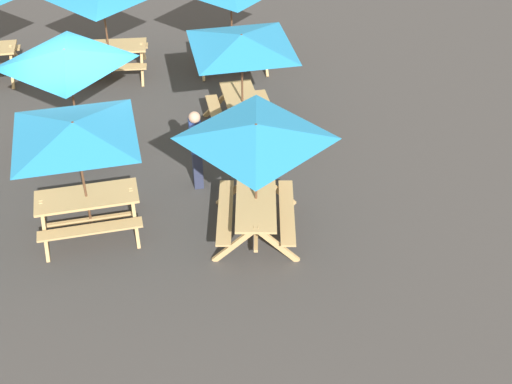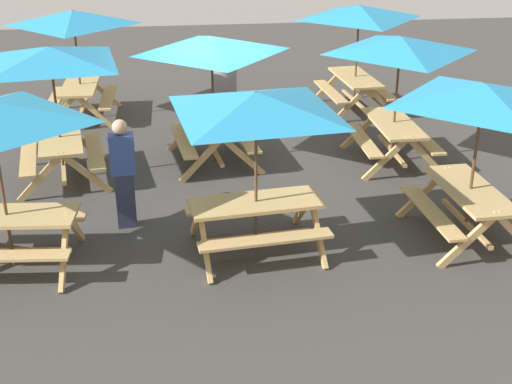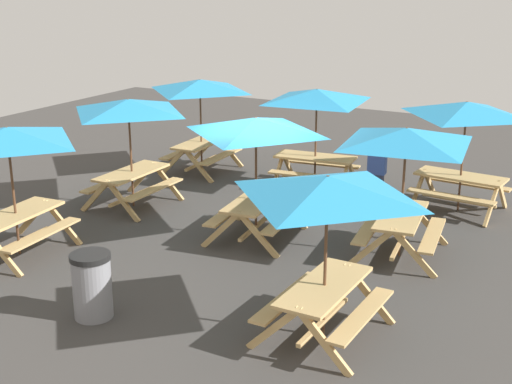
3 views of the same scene
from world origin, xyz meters
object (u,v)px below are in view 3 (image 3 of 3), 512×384
picnic_table_0 (317,103)px  picnic_table_6 (8,145)px  trash_bin_gray (92,285)px  person_standing (377,172)px  picnic_table_2 (256,134)px  picnic_table_5 (129,114)px  picnic_table_7 (327,199)px  picnic_table_3 (406,146)px  picnic_table_4 (200,92)px  picnic_table_1 (466,117)px

picnic_table_0 → picnic_table_6: size_ratio=1.20×
picnic_table_6 → trash_bin_gray: picnic_table_6 is taller
picnic_table_6 → person_standing: (-5.15, 4.78, -1.10)m
picnic_table_2 → picnic_table_6: same height
picnic_table_2 → person_standing: (-2.43, 1.48, -1.10)m
picnic_table_5 → picnic_table_6: size_ratio=1.00×
picnic_table_0 → picnic_table_7: bearing=-71.4°
picnic_table_2 → picnic_table_3: (-0.46, 2.63, 0.00)m
picnic_table_5 → picnic_table_3: bearing=90.3°
picnic_table_4 → picnic_table_5: size_ratio=1.00×
picnic_table_0 → picnic_table_6: (6.15, -2.96, 0.00)m
picnic_table_2 → picnic_table_5: bearing=-103.7°
picnic_table_1 → picnic_table_3: bearing=-91.0°
picnic_table_1 → picnic_table_3: size_ratio=0.83×
picnic_table_4 → trash_bin_gray: picnic_table_4 is taller
picnic_table_4 → picnic_table_6: bearing=-2.0°
picnic_table_3 → picnic_table_6: (3.18, -5.94, 0.00)m
picnic_table_3 → picnic_table_5: size_ratio=1.20×
picnic_table_0 → picnic_table_3: size_ratio=1.00×
picnic_table_4 → picnic_table_7: bearing=41.1°
picnic_table_7 → picnic_table_0: bearing=-153.9°
picnic_table_0 → picnic_table_5: 4.17m
picnic_table_7 → picnic_table_6: bearing=-90.4°
trash_bin_gray → person_standing: bearing=162.5°
picnic_table_2 → trash_bin_gray: picnic_table_2 is taller
picnic_table_1 → person_standing: 2.10m
picnic_table_1 → picnic_table_3: (2.97, -0.32, 0.00)m
picnic_table_0 → picnic_table_2: same height
person_standing → trash_bin_gray: bearing=-113.1°
picnic_table_0 → picnic_table_4: 3.06m
picnic_table_1 → picnic_table_5: (3.03, -6.16, 0.00)m
picnic_table_5 → picnic_table_1: bearing=115.9°
picnic_table_4 → picnic_table_2: bearing=42.2°
picnic_table_1 → picnic_table_7: 6.29m
picnic_table_5 → trash_bin_gray: picnic_table_5 is taller
picnic_table_7 → person_standing: bearing=-166.9°
picnic_table_2 → trash_bin_gray: size_ratio=2.38×
picnic_table_1 → picnic_table_7: same height
picnic_table_6 → picnic_table_7: size_ratio=1.00×
picnic_table_6 → picnic_table_7: bearing=84.3°
picnic_table_2 → person_standing: size_ratio=1.40×
picnic_table_1 → picnic_table_5: same height
picnic_table_3 → picnic_table_7: (3.31, -0.01, 0.00)m
picnic_table_1 → picnic_table_3: same height
picnic_table_0 → picnic_table_5: size_ratio=1.20×
picnic_table_3 → person_standing: 2.53m
picnic_table_2 → picnic_table_7: bearing=36.0°
picnic_table_5 → trash_bin_gray: bearing=31.4°
picnic_table_4 → trash_bin_gray: size_ratio=2.38×
picnic_table_0 → picnic_table_5: (3.03, -2.87, 0.00)m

